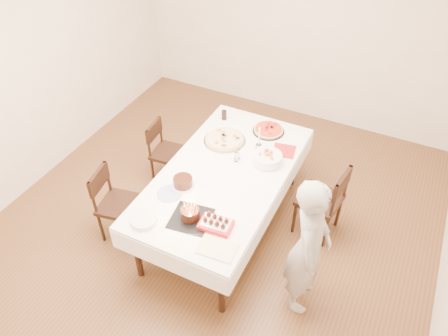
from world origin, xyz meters
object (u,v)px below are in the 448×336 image
at_px(chair_right_savory, 320,200).
at_px(strawberry_box, 216,224).
at_px(layer_cake, 183,182).
at_px(birthday_cake, 190,211).
at_px(dining_table, 224,200).
at_px(pasta_bowl, 268,158).
at_px(pizza_white, 225,139).
at_px(cola_glass, 224,115).
at_px(chair_left_dessert, 120,205).
at_px(person, 309,248).
at_px(chair_left_savory, 169,153).
at_px(taper_candle, 259,138).
at_px(pizza_pepperoni, 268,130).

bearing_deg(chair_right_savory, strawberry_box, -114.51).
distance_m(layer_cake, birthday_cake, 0.42).
height_order(dining_table, pasta_bowl, pasta_bowl).
relative_size(pizza_white, strawberry_box, 1.61).
relative_size(cola_glass, strawberry_box, 0.40).
relative_size(chair_left_dessert, person, 0.57).
xyz_separation_m(birthday_cake, strawberry_box, (0.25, 0.01, -0.06)).
height_order(chair_right_savory, cola_glass, chair_right_savory).
xyz_separation_m(chair_right_savory, chair_left_savory, (-1.81, 0.01, -0.05)).
xyz_separation_m(chair_right_savory, cola_glass, (-1.30, 0.44, 0.37)).
distance_m(pizza_white, taper_candle, 0.39).
bearing_deg(person, chair_left_savory, 55.97).
height_order(chair_left_savory, person, person).
relative_size(chair_left_dessert, cola_glass, 7.41).
distance_m(dining_table, pasta_bowl, 0.63).
height_order(dining_table, pizza_pepperoni, pizza_pepperoni).
distance_m(person, birthday_cake, 1.05).
bearing_deg(pasta_bowl, pizza_white, 166.93).
relative_size(pizza_white, pasta_bowl, 1.57).
bearing_deg(pizza_white, cola_glass, 117.00).
distance_m(taper_candle, birthday_cake, 1.18).
distance_m(dining_table, birthday_cake, 0.81).
relative_size(chair_left_savory, person, 0.54).
height_order(pizza_white, pizza_pepperoni, same).
bearing_deg(pizza_pepperoni, chair_right_savory, -30.09).
bearing_deg(taper_candle, layer_cake, -116.48).
distance_m(pasta_bowl, cola_glass, 0.88).
bearing_deg(cola_glass, layer_cake, -83.12).
xyz_separation_m(pizza_white, cola_glass, (-0.19, 0.36, 0.03)).
relative_size(dining_table, pizza_white, 4.74).
relative_size(chair_right_savory, chair_left_dessert, 1.05).
bearing_deg(taper_candle, person, -48.67).
bearing_deg(taper_candle, cola_glass, 150.34).
bearing_deg(dining_table, layer_cake, -128.34).
bearing_deg(person, cola_glass, 37.96).
xyz_separation_m(chair_right_savory, layer_cake, (-1.16, -0.72, 0.36)).
bearing_deg(dining_table, strawberry_box, -69.42).
distance_m(dining_table, taper_candle, 0.74).
height_order(chair_left_dessert, pasta_bowl, pasta_bowl).
relative_size(pizza_white, taper_candle, 1.62).
distance_m(cola_glass, birthday_cake, 1.54).
xyz_separation_m(chair_left_dessert, cola_glass, (0.49, 1.38, 0.39)).
bearing_deg(pizza_pepperoni, chair_left_dessert, -126.71).
height_order(chair_left_dessert, person, person).
bearing_deg(chair_right_savory, pizza_pepperoni, 157.65).
bearing_deg(pizza_white, chair_left_savory, -174.79).
bearing_deg(dining_table, pasta_bowl, 45.79).
height_order(pasta_bowl, cola_glass, cola_glass).
height_order(dining_table, strawberry_box, strawberry_box).
bearing_deg(layer_cake, pasta_bowl, 48.62).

